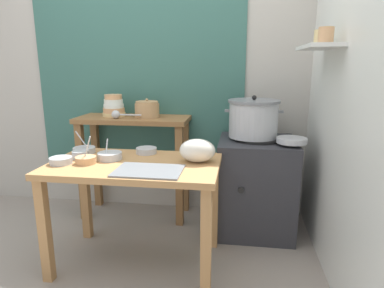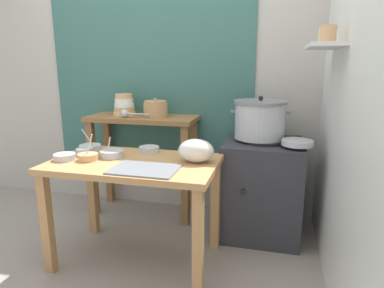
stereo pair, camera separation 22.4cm
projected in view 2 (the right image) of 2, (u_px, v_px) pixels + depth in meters
The scene contains 19 objects.
ground_plane at pixel (120, 263), 2.31m from camera, with size 9.00×9.00×0.00m, color gray.
wall_back at pixel (175, 69), 3.02m from camera, with size 4.40×0.12×2.60m.
wall_right at pixel (354, 72), 1.87m from camera, with size 0.30×3.20×2.60m.
prep_table at pixel (135, 177), 2.23m from camera, with size 1.10×0.66×0.72m.
back_shelf_table at pixel (143, 141), 2.97m from camera, with size 0.96×0.40×0.90m.
stove_block at pixel (262, 187), 2.67m from camera, with size 0.60×0.61×0.78m.
steamer_pot at pixel (260, 119), 2.57m from camera, with size 0.45×0.40×0.33m.
clay_pot at pixel (156, 109), 2.88m from camera, with size 0.21×0.21×0.16m.
bowl_stack_enamel at pixel (124, 106), 2.98m from camera, with size 0.20×0.20×0.19m.
ladle at pixel (126, 113), 2.84m from camera, with size 0.26×0.07×0.07m.
serving_tray at pixel (145, 169), 2.01m from camera, with size 0.40×0.28×0.01m, color slate.
plastic_bag at pixel (196, 151), 2.16m from camera, with size 0.23×0.17×0.15m, color silver.
wide_pan at pixel (297, 143), 2.37m from camera, with size 0.22×0.22×0.04m, color #B7BABF.
prep_bowl_0 at pixel (88, 156), 2.21m from camera, with size 0.13×0.13×0.18m.
prep_bowl_1 at pixel (85, 151), 2.33m from camera, with size 0.11×0.11×0.05m.
prep_bowl_2 at pixel (149, 149), 2.42m from camera, with size 0.15×0.15×0.04m.
prep_bowl_3 at pixel (112, 153), 2.29m from camera, with size 0.16×0.16×0.14m.
prep_bowl_4 at pixel (90, 147), 2.48m from camera, with size 0.16×0.16×0.17m.
prep_bowl_5 at pixel (65, 157), 2.22m from camera, with size 0.14×0.14×0.04m.
Camera 2 is at (0.99, -1.87, 1.34)m, focal length 31.24 mm.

